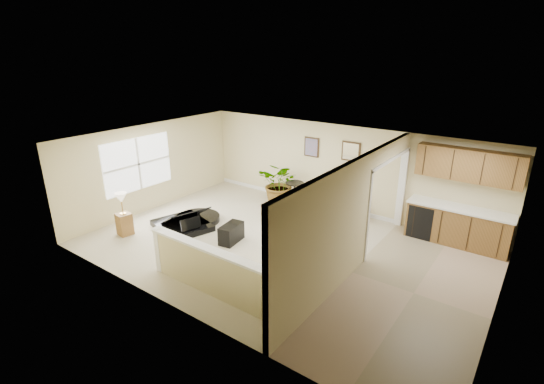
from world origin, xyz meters
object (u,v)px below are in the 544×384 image
Objects in this scene: piano_bench at (231,233)px; accent_table at (294,191)px; loveseat at (340,204)px; lamp_stand at (124,217)px; small_plant at (361,215)px; palm_plant at (280,184)px; piano at (184,207)px.

accent_table is at bearing 89.51° from piano_bench.
lamp_stand is at bearing -134.37° from loveseat.
small_plant is 6.20m from lamp_stand.
loveseat is 2.88× the size of small_plant.
loveseat is 1.26× the size of lamp_stand.
small_plant is at bearing 4.86° from palm_plant.
palm_plant reaches higher than lamp_stand.
piano is 1.42× the size of palm_plant.
small_plant is 0.44× the size of lamp_stand.
piano is 1.65m from piano_bench.
loveseat is at bearing 63.32° from piano.
small_plant is at bearing -17.54° from loveseat.
accent_table is 1.60× the size of small_plant.
lamp_stand is (-0.86, -1.23, -0.09)m from piano.
loveseat reaches higher than small_plant.
small_plant is at bearing 54.38° from piano_bench.
piano_bench is at bearing -90.49° from accent_table.
small_plant is at bearing 42.56° from lamp_stand.
lamp_stand reaches higher than small_plant.
piano_bench is at bearing -81.26° from palm_plant.
lamp_stand reaches higher than piano_bench.
lamp_stand is at bearing -108.10° from piano.
lamp_stand is at bearing -152.81° from piano_bench.
palm_plant reaches higher than piano.
small_plant reaches higher than piano_bench.
piano_bench is 0.61× the size of lamp_stand.
loveseat is 1.86m from palm_plant.
loveseat is at bearing 12.73° from palm_plant.
accent_table is 2.09m from small_plant.
palm_plant is (1.20, 2.75, 0.11)m from piano.
piano_bench is 3.59m from small_plant.
lamp_stand is at bearing -121.52° from accent_table.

